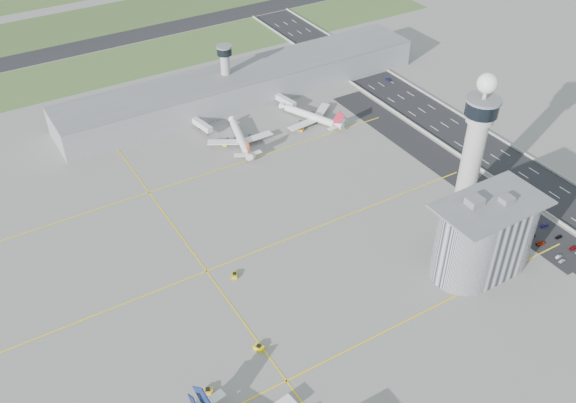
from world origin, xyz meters
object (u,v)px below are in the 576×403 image
airplane_far_b (310,112)px  tug_1 (208,391)px  car_lot_0 (562,261)px  car_lot_3 (532,236)px  tug_4 (225,144)px  car_hw_4 (314,50)px  car_lot_10 (533,218)px  control_tower (475,141)px  tug_5 (301,130)px  tug_2 (259,347)px  car_lot_11 (513,206)px  car_lot_2 (541,243)px  car_lot_4 (510,222)px  car_lot_7 (573,248)px  jet_bridge_far_0 (195,122)px  car_lot_5 (505,218)px  jet_bridge_far_1 (278,98)px  secondary_tower (225,69)px  admin_building (484,236)px  tug_3 (234,275)px  car_lot_9 (544,225)px  airplane_far_a (240,133)px  car_lot_8 (559,237)px  car_hw_1 (478,144)px  car_hw_2 (388,80)px  car_lot_1 (559,256)px

airplane_far_b → tug_1: airplane_far_b is taller
car_lot_0 → car_lot_3: size_ratio=0.85×
tug_4 → car_hw_4: size_ratio=0.85×
car_lot_10 → control_tower: bearing=53.4°
tug_5 → tug_2: bearing=13.5°
car_lot_3 → car_lot_11: car_lot_11 is taller
car_lot_2 → car_lot_4: size_ratio=1.16×
tug_5 → car_lot_7: size_ratio=0.74×
jet_bridge_far_0 → car_lot_5: size_ratio=3.55×
jet_bridge_far_1 → airplane_far_b: bearing=0.0°
secondary_tower → car_lot_7: bearing=-71.4°
admin_building → car_lot_7: 44.70m
tug_3 → tug_4: bearing=96.8°
tug_4 → car_lot_10: size_ratio=0.68×
car_lot_5 → car_lot_9: (10.69, -11.81, 0.01)m
airplane_far_a → car_lot_8: bearing=-135.2°
car_hw_1 → car_lot_2: bearing=-112.6°
tug_2 → tug_4: (48.54, 121.63, -0.16)m
car_hw_1 → car_hw_2: size_ratio=0.87×
jet_bridge_far_0 → car_lot_7: bearing=18.4°
tug_3 → car_hw_1: tug_3 is taller
jet_bridge_far_0 → car_hw_4: jet_bridge_far_0 is taller
tug_2 → car_lot_1: tug_2 is taller
airplane_far_b → car_lot_5: (26.48, -113.23, -5.03)m
jet_bridge_far_1 → car_lot_9: (41.73, -150.79, -2.19)m
jet_bridge_far_1 → car_lot_2: bearing=1.2°
tug_3 → car_lot_4: 118.85m
car_lot_7 → car_hw_4: bearing=-1.1°
airplane_far_a → jet_bridge_far_1: size_ratio=2.84×
car_lot_4 → tug_3: bearing=81.9°
airplane_far_b → tug_3: airplane_far_b is taller
secondary_tower → car_lot_3: 180.11m
car_lot_7 → car_hw_4: 214.83m
jet_bridge_far_1 → tug_5: bearing=-18.8°
tug_5 → car_lot_0: 141.97m
secondary_tower → car_lot_11: size_ratio=8.19×
secondary_tower → tug_3: (-61.97, -128.19, -17.92)m
airplane_far_a → car_lot_9: 147.94m
jet_bridge_far_0 → car_lot_2: size_ratio=3.30×
car_lot_5 → car_hw_1: car_lot_5 is taller
airplane_far_a → car_lot_7: 161.03m
car_lot_10 → car_lot_9: bearing=-171.4°
secondary_tower → car_lot_7: secondary_tower is taller
car_lot_2 → control_tower: bearing=24.0°
car_lot_9 → car_lot_10: (-0.11, 5.84, -0.09)m
airplane_far_a → jet_bridge_far_1: bearing=-40.7°
car_lot_8 → admin_building: bearing=85.4°
control_tower → admin_building: (-20.01, -30.00, -19.74)m
admin_building → tug_2: admin_building is taller
car_lot_4 → admin_building: bearing=118.9°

